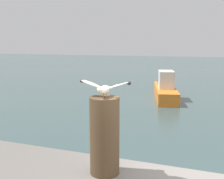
# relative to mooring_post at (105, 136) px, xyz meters

# --- Properties ---
(mooring_post) EXTENTS (0.35, 0.35, 0.92)m
(mooring_post) POSITION_rel_mooring_post_xyz_m (0.00, 0.00, 0.00)
(mooring_post) COLOR #4C3823
(mooring_post) RESTS_ON harbor_quay
(seagull) EXTENTS (0.62, 0.39, 0.20)m
(seagull) POSITION_rel_mooring_post_xyz_m (0.00, -0.00, 0.57)
(seagull) COLOR #C67460
(seagull) RESTS_ON mooring_post
(boat_orange) EXTENTS (2.18, 5.18, 1.63)m
(boat_orange) POSITION_rel_mooring_post_xyz_m (-1.34, 12.28, -1.41)
(boat_orange) COLOR orange
(boat_orange) RESTS_ON ground_plane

